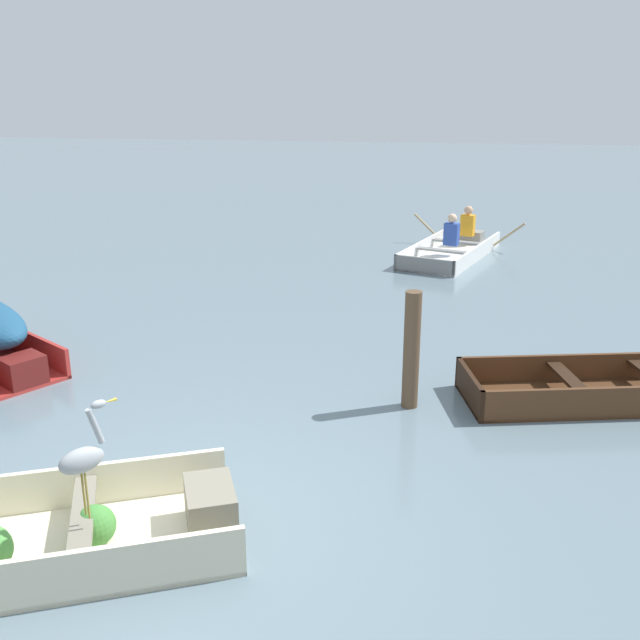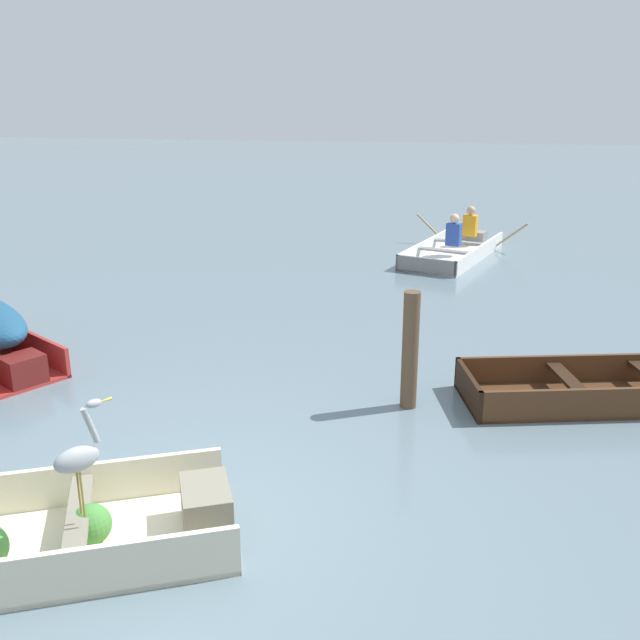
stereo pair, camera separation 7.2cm
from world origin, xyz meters
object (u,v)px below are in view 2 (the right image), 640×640
(rowboat_white_with_crew, at_px, (456,247))
(mooring_post, at_px, (410,350))
(dinghy_cream_foreground, at_px, (33,539))
(skiff_dark_varnish_near_moored, at_px, (621,390))
(heron_on_dinghy, at_px, (78,455))

(rowboat_white_with_crew, xyz_separation_m, mooring_post, (-0.55, -7.34, 0.47))
(rowboat_white_with_crew, distance_m, mooring_post, 7.37)
(dinghy_cream_foreground, bearing_deg, skiff_dark_varnish_near_moored, 36.88)
(skiff_dark_varnish_near_moored, bearing_deg, dinghy_cream_foreground, -143.12)
(rowboat_white_with_crew, height_order, mooring_post, mooring_post)
(dinghy_cream_foreground, xyz_separation_m, skiff_dark_varnish_near_moored, (4.79, 3.60, -0.02))
(mooring_post, bearing_deg, dinghy_cream_foreground, -129.71)
(skiff_dark_varnish_near_moored, height_order, mooring_post, mooring_post)
(mooring_post, bearing_deg, heron_on_dinghy, -124.87)
(rowboat_white_with_crew, bearing_deg, dinghy_cream_foreground, -106.48)
(dinghy_cream_foreground, height_order, skiff_dark_varnish_near_moored, dinghy_cream_foreground)
(heron_on_dinghy, bearing_deg, skiff_dark_varnish_near_moored, 39.27)
(dinghy_cream_foreground, height_order, mooring_post, mooring_post)
(heron_on_dinghy, bearing_deg, mooring_post, 55.13)
(dinghy_cream_foreground, height_order, heron_on_dinghy, heron_on_dinghy)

